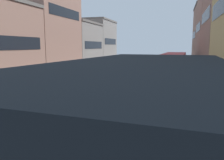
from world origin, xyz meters
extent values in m
cube|color=#9C9C9C|center=(-6.70, 20.00, 0.07)|extent=(2.60, 64.00, 0.14)
cube|color=silver|center=(-1.70, 20.00, 0.01)|extent=(0.16, 60.00, 0.01)
cube|color=silver|center=(1.70, 20.00, 0.01)|extent=(0.16, 60.00, 0.01)
cube|color=black|center=(-8.48, 13.20, 4.03)|extent=(0.02, 7.04, 1.10)
cube|color=#936B5B|center=(-12.00, 22.00, 6.87)|extent=(7.00, 8.70, 13.73)
cube|color=black|center=(-8.48, 22.00, 7.55)|extent=(0.02, 7.04, 1.10)
cube|color=gray|center=(-12.00, 30.80, 3.57)|extent=(7.00, 8.70, 7.13)
cube|color=black|center=(-8.48, 30.80, 3.92)|extent=(0.02, 7.04, 1.10)
cube|color=#66605B|center=(-12.00, 30.80, 7.28)|extent=(7.20, 8.70, 0.30)
cube|color=gray|center=(-12.00, 39.60, 4.20)|extent=(7.00, 8.70, 8.40)
cube|color=black|center=(-8.48, 39.60, 4.62)|extent=(0.02, 7.04, 1.10)
cube|color=#66605B|center=(-12.00, 39.60, 8.55)|extent=(7.20, 8.70, 0.30)
cube|color=#936B5B|center=(9.90, 39.60, 5.09)|extent=(7.00, 8.70, 10.18)
cube|color=black|center=(6.38, 39.60, 5.60)|extent=(0.02, 7.04, 1.10)
cube|color=#66605B|center=(9.90, 39.60, 10.33)|extent=(7.20, 8.70, 0.30)
cube|color=black|center=(6.38, 30.80, 6.22)|extent=(0.02, 7.04, 1.10)
cube|color=black|center=(6.38, 22.00, 6.62)|extent=(0.02, 7.04, 1.10)
cube|color=black|center=(6.39, 13.20, 6.13)|extent=(0.02, 7.04, 1.10)
cube|color=#1E5933|center=(3.84, 5.24, 1.43)|extent=(2.51, 2.51, 1.90)
cube|color=black|center=(3.90, 6.45, 1.81)|extent=(2.02, 0.13, 0.70)
cube|color=black|center=(3.65, 1.48, 2.18)|extent=(2.66, 5.55, 2.80)
cube|color=white|center=(2.44, 1.54, 2.46)|extent=(0.24, 4.48, 0.90)
cylinder|color=black|center=(2.64, 5.38, 0.48)|extent=(0.35, 0.97, 0.96)
cylinder|color=black|center=(5.04, 5.26, 0.48)|extent=(0.35, 0.97, 0.96)
cube|color=#B29319|center=(-0.12, 7.59, 0.67)|extent=(1.99, 4.37, 0.70)
cube|color=#1E2328|center=(-0.13, 7.39, 1.23)|extent=(1.69, 2.47, 0.52)
cylinder|color=black|center=(-0.98, 9.09, 0.32)|extent=(0.25, 0.65, 0.64)
cylinder|color=black|center=(0.86, 9.01, 0.32)|extent=(0.25, 0.65, 0.64)
cylinder|color=black|center=(-1.11, 6.17, 0.32)|extent=(0.25, 0.65, 0.64)
cylinder|color=black|center=(0.73, 6.09, 0.32)|extent=(0.25, 0.65, 0.64)
cube|color=silver|center=(-3.39, 7.47, 0.67)|extent=(2.08, 4.41, 0.70)
cube|color=#1E2328|center=(-3.37, 7.28, 1.23)|extent=(1.74, 2.51, 0.52)
cylinder|color=black|center=(-4.40, 8.87, 0.32)|extent=(0.26, 0.65, 0.64)
cylinder|color=black|center=(-2.56, 8.99, 0.32)|extent=(0.26, 0.65, 0.64)
cylinder|color=black|center=(-2.37, 6.08, 0.32)|extent=(0.26, 0.65, 0.64)
cube|color=#759EB7|center=(0.19, 12.73, 0.67)|extent=(2.08, 4.41, 0.70)
cube|color=#1E2328|center=(0.18, 12.53, 1.23)|extent=(1.74, 2.51, 0.52)
cylinder|color=black|center=(-0.63, 14.25, 0.32)|extent=(0.26, 0.65, 0.64)
cylinder|color=black|center=(1.21, 14.13, 0.32)|extent=(0.26, 0.65, 0.64)
cylinder|color=black|center=(-0.82, 11.33, 0.32)|extent=(0.26, 0.65, 0.64)
cylinder|color=black|center=(1.01, 11.21, 0.32)|extent=(0.26, 0.65, 0.64)
cube|color=gray|center=(-3.36, 12.80, 0.67)|extent=(1.87, 4.33, 0.70)
cube|color=#1E2328|center=(-3.37, 12.60, 1.23)|extent=(1.62, 2.43, 0.52)
cylinder|color=black|center=(-4.26, 14.28, 0.32)|extent=(0.23, 0.64, 0.64)
cylinder|color=black|center=(-2.42, 14.25, 0.32)|extent=(0.23, 0.64, 0.64)
cylinder|color=black|center=(-4.31, 11.35, 0.32)|extent=(0.23, 0.64, 0.64)
cylinder|color=black|center=(-2.47, 11.32, 0.32)|extent=(0.23, 0.64, 0.64)
cube|color=black|center=(-0.06, 18.79, 0.67)|extent=(1.88, 4.33, 0.70)
cube|color=#1E2328|center=(-0.06, 18.59, 1.23)|extent=(1.63, 2.44, 0.52)
cylinder|color=black|center=(-1.01, 20.23, 0.32)|extent=(0.23, 0.64, 0.64)
cylinder|color=black|center=(0.83, 20.27, 0.32)|extent=(0.23, 0.64, 0.64)
cylinder|color=black|center=(-0.96, 17.31, 0.32)|extent=(0.23, 0.64, 0.64)
cylinder|color=black|center=(0.88, 17.34, 0.32)|extent=(0.23, 0.64, 0.64)
cube|color=#19592D|center=(-3.24, 18.47, 0.67)|extent=(1.83, 4.31, 0.70)
cube|color=#1E2328|center=(-3.24, 18.27, 1.23)|extent=(1.60, 2.42, 0.52)
cylinder|color=black|center=(-4.15, 19.94, 0.32)|extent=(0.22, 0.64, 0.64)
cylinder|color=black|center=(-2.31, 19.93, 0.32)|extent=(0.22, 0.64, 0.64)
cylinder|color=black|center=(-4.17, 17.01, 0.32)|extent=(0.22, 0.64, 0.64)
cylinder|color=black|center=(-2.33, 17.00, 0.32)|extent=(0.22, 0.64, 0.64)
cube|color=#A51E1E|center=(3.25, 9.67, 0.67)|extent=(1.83, 4.31, 0.70)
cube|color=#1E2328|center=(3.25, 9.47, 1.23)|extent=(1.60, 2.42, 0.52)
cylinder|color=black|center=(2.31, 11.13, 0.32)|extent=(0.23, 0.64, 0.64)
cylinder|color=black|center=(4.15, 11.14, 0.32)|extent=(0.23, 0.64, 0.64)
cylinder|color=black|center=(2.34, 8.21, 0.32)|extent=(0.23, 0.64, 0.64)
cylinder|color=black|center=(4.18, 8.22, 0.32)|extent=(0.23, 0.64, 0.64)
cube|color=beige|center=(3.45, 14.96, 0.67)|extent=(1.85, 4.32, 0.70)
cube|color=#1E2328|center=(3.44, 14.76, 1.23)|extent=(1.61, 2.43, 0.52)
cylinder|color=black|center=(2.55, 16.43, 0.32)|extent=(0.23, 0.64, 0.64)
cylinder|color=black|center=(4.39, 16.41, 0.32)|extent=(0.23, 0.64, 0.64)
cylinder|color=black|center=(2.51, 13.51, 0.32)|extent=(0.23, 0.64, 0.64)
cylinder|color=black|center=(4.35, 13.48, 0.32)|extent=(0.23, 0.64, 0.64)
cube|color=#B21919|center=(3.58, 27.15, 1.70)|extent=(2.93, 10.59, 2.40)
cube|color=black|center=(3.58, 27.15, 2.06)|extent=(2.94, 9.97, 0.70)
cylinder|color=black|center=(2.49, 30.98, 0.50)|extent=(0.34, 1.01, 1.00)
cylinder|color=black|center=(4.99, 30.87, 0.50)|extent=(0.34, 1.01, 1.00)
cylinder|color=black|center=(2.21, 24.05, 0.50)|extent=(0.34, 1.01, 1.00)
cylinder|color=black|center=(4.70, 23.95, 0.50)|extent=(0.34, 1.01, 1.00)
torus|color=black|center=(-6.67, 10.30, 0.34)|extent=(0.12, 0.68, 0.68)
cylinder|color=black|center=(-6.63, 9.78, 0.84)|extent=(0.13, 0.95, 0.05)
cylinder|color=black|center=(-6.61, 9.58, 0.62)|extent=(0.04, 0.04, 0.55)
cylinder|color=black|center=(-6.66, 10.20, 0.97)|extent=(0.50, 0.08, 0.04)
cylinder|color=#232833|center=(-6.71, 9.72, 0.91)|extent=(0.18, 0.45, 0.30)
cylinder|color=#232833|center=(-6.55, 9.74, 0.91)|extent=(0.18, 0.45, 0.30)
cylinder|color=#66337F|center=(-6.62, 9.68, 1.24)|extent=(0.34, 0.48, 0.62)
sphere|color=tan|center=(-6.63, 9.80, 1.61)|extent=(0.22, 0.22, 0.22)
cylinder|color=#262D47|center=(-6.70, 14.26, 0.41)|extent=(0.16, 0.16, 0.82)
cylinder|color=#262D47|center=(-6.56, 14.36, 0.41)|extent=(0.16, 0.16, 0.82)
cylinder|color=silver|center=(-6.63, 14.31, 1.12)|extent=(0.34, 0.34, 0.60)
sphere|color=tan|center=(-6.63, 14.31, 1.54)|extent=(0.24, 0.24, 0.24)
cylinder|color=silver|center=(-6.81, 14.18, 1.15)|extent=(0.10, 0.10, 0.55)
cylinder|color=silver|center=(-6.45, 14.44, 1.15)|extent=(0.10, 0.10, 0.55)
cylinder|color=#262D47|center=(-6.08, 12.19, 0.41)|extent=(0.16, 0.16, 0.82)
cylinder|color=#262D47|center=(-5.94, 12.08, 0.41)|extent=(0.16, 0.16, 0.82)
cylinder|color=gold|center=(-6.01, 12.14, 1.12)|extent=(0.34, 0.34, 0.60)
sphere|color=tan|center=(-6.01, 12.14, 1.54)|extent=(0.24, 0.24, 0.24)
cylinder|color=gold|center=(-6.18, 12.27, 1.15)|extent=(0.10, 0.10, 0.55)
cylinder|color=gold|center=(-5.84, 12.00, 1.15)|extent=(0.10, 0.10, 0.55)
camera|label=1|loc=(4.14, -1.89, 3.81)|focal=36.03mm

